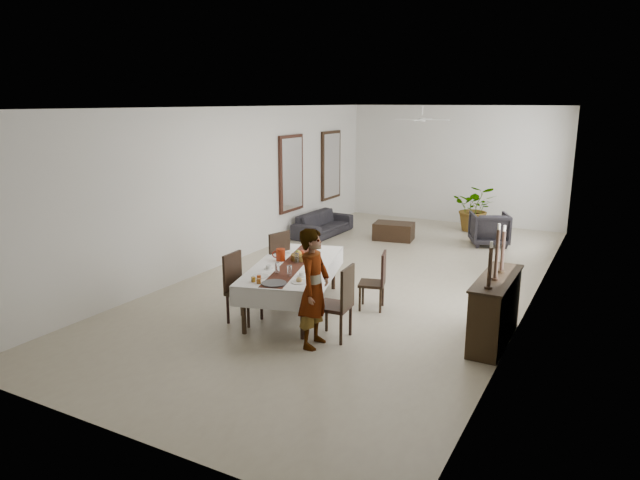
# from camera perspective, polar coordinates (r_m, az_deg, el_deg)

# --- Properties ---
(floor) EXTENTS (6.00, 12.00, 0.00)m
(floor) POSITION_cam_1_polar(r_m,az_deg,el_deg) (10.97, 4.53, -3.86)
(floor) COLOR #B5AB90
(floor) RESTS_ON ground
(ceiling) EXTENTS (6.00, 12.00, 0.02)m
(ceiling) POSITION_cam_1_polar(r_m,az_deg,el_deg) (10.46, 4.87, 13.10)
(ceiling) COLOR white
(ceiling) RESTS_ON wall_back
(wall_back) EXTENTS (6.00, 0.02, 3.20)m
(wall_back) POSITION_cam_1_polar(r_m,az_deg,el_deg) (16.23, 13.33, 7.32)
(wall_back) COLOR silver
(wall_back) RESTS_ON floor
(wall_front) EXTENTS (6.00, 0.02, 3.20)m
(wall_front) POSITION_cam_1_polar(r_m,az_deg,el_deg) (5.77, -20.14, -4.34)
(wall_front) COLOR silver
(wall_front) RESTS_ON floor
(wall_left) EXTENTS (0.02, 12.00, 3.20)m
(wall_left) POSITION_cam_1_polar(r_m,az_deg,el_deg) (12.10, -8.48, 5.47)
(wall_left) COLOR silver
(wall_left) RESTS_ON floor
(wall_right) EXTENTS (0.02, 12.00, 3.20)m
(wall_right) POSITION_cam_1_polar(r_m,az_deg,el_deg) (9.81, 20.97, 2.80)
(wall_right) COLOR silver
(wall_right) RESTS_ON floor
(dining_table_top) EXTENTS (1.62, 2.59, 0.05)m
(dining_table_top) POSITION_cam_1_polar(r_m,az_deg,el_deg) (9.17, -2.71, -2.63)
(dining_table_top) COLOR black
(dining_table_top) RESTS_ON table_leg_fl
(table_leg_fl) EXTENTS (0.09, 0.09, 0.70)m
(table_leg_fl) POSITION_cam_1_polar(r_m,az_deg,el_deg) (8.38, -7.64, -7.05)
(table_leg_fl) COLOR black
(table_leg_fl) RESTS_ON floor
(table_leg_fr) EXTENTS (0.09, 0.09, 0.70)m
(table_leg_fr) POSITION_cam_1_polar(r_m,az_deg,el_deg) (8.14, -1.75, -7.57)
(table_leg_fr) COLOR black
(table_leg_fr) RESTS_ON floor
(table_leg_bl) EXTENTS (0.09, 0.09, 0.70)m
(table_leg_bl) POSITION_cam_1_polar(r_m,az_deg,el_deg) (10.44, -3.41, -2.74)
(table_leg_bl) COLOR black
(table_leg_bl) RESTS_ON floor
(table_leg_br) EXTENTS (0.09, 0.09, 0.70)m
(table_leg_br) POSITION_cam_1_polar(r_m,az_deg,el_deg) (10.24, 1.35, -3.04)
(table_leg_br) COLOR black
(table_leg_br) RESTS_ON floor
(tablecloth_top) EXTENTS (1.85, 2.81, 0.01)m
(tablecloth_top) POSITION_cam_1_polar(r_m,az_deg,el_deg) (9.16, -2.71, -2.45)
(tablecloth_top) COLOR white
(tablecloth_top) RESTS_ON dining_table_top
(tablecloth_drape_left) EXTENTS (0.72, 2.49, 0.30)m
(tablecloth_drape_left) POSITION_cam_1_polar(r_m,az_deg,el_deg) (9.36, -6.17, -3.08)
(tablecloth_drape_left) COLOR white
(tablecloth_drape_left) RESTS_ON dining_table_top
(tablecloth_drape_right) EXTENTS (0.72, 2.49, 0.30)m
(tablecloth_drape_right) POSITION_cam_1_polar(r_m,az_deg,el_deg) (9.07, 0.88, -3.56)
(tablecloth_drape_right) COLOR white
(tablecloth_drape_right) RESTS_ON dining_table_top
(tablecloth_drape_near) EXTENTS (1.14, 0.34, 0.30)m
(tablecloth_drape_near) POSITION_cam_1_polar(r_m,az_deg,el_deg) (8.03, -5.08, -5.94)
(tablecloth_drape_near) COLOR silver
(tablecloth_drape_near) RESTS_ON dining_table_top
(tablecloth_drape_far) EXTENTS (1.14, 0.34, 0.30)m
(tablecloth_drape_far) POSITION_cam_1_polar(r_m,az_deg,el_deg) (10.40, -0.88, -1.30)
(tablecloth_drape_far) COLOR white
(tablecloth_drape_far) RESTS_ON dining_table_top
(table_runner) EXTENTS (1.03, 2.50, 0.00)m
(table_runner) POSITION_cam_1_polar(r_m,az_deg,el_deg) (9.16, -2.71, -2.41)
(table_runner) COLOR #542418
(table_runner) RESTS_ON tablecloth_top
(red_pitcher) EXTENTS (0.19, 0.19, 0.20)m
(red_pitcher) POSITION_cam_1_polar(r_m,az_deg,el_deg) (9.33, -3.97, -1.48)
(red_pitcher) COLOR #94240A
(red_pitcher) RESTS_ON tablecloth_top
(pitcher_handle) EXTENTS (0.12, 0.05, 0.12)m
(pitcher_handle) POSITION_cam_1_polar(r_m,az_deg,el_deg) (9.36, -4.47, -1.45)
(pitcher_handle) COLOR maroon
(pitcher_handle) RESTS_ON red_pitcher
(wine_glass_near) EXTENTS (0.07, 0.07, 0.17)m
(wine_glass_near) POSITION_cam_1_polar(r_m,az_deg,el_deg) (8.50, -3.07, -3.10)
(wine_glass_near) COLOR white
(wine_glass_near) RESTS_ON tablecloth_top
(wine_glass_mid) EXTENTS (0.07, 0.07, 0.17)m
(wine_glass_mid) POSITION_cam_1_polar(r_m,az_deg,el_deg) (8.65, -4.30, -2.82)
(wine_glass_mid) COLOR white
(wine_glass_mid) RESTS_ON tablecloth_top
(wine_glass_far) EXTENTS (0.07, 0.07, 0.17)m
(wine_glass_far) POSITION_cam_1_polar(r_m,az_deg,el_deg) (9.17, -2.34, -1.84)
(wine_glass_far) COLOR silver
(wine_glass_far) RESTS_ON tablecloth_top
(teacup_right) EXTENTS (0.09, 0.09, 0.06)m
(teacup_right) POSITION_cam_1_polar(r_m,az_deg,el_deg) (8.52, -1.80, -3.44)
(teacup_right) COLOR white
(teacup_right) RESTS_ON saucer_right
(saucer_right) EXTENTS (0.15, 0.15, 0.01)m
(saucer_right) POSITION_cam_1_polar(r_m,az_deg,el_deg) (8.53, -1.80, -3.60)
(saucer_right) COLOR white
(saucer_right) RESTS_ON tablecloth_top
(teacup_left) EXTENTS (0.09, 0.09, 0.06)m
(teacup_left) POSITION_cam_1_polar(r_m,az_deg,el_deg) (8.91, -5.17, -2.72)
(teacup_left) COLOR silver
(teacup_left) RESTS_ON saucer_left
(saucer_left) EXTENTS (0.15, 0.15, 0.01)m
(saucer_left) POSITION_cam_1_polar(r_m,az_deg,el_deg) (8.91, -5.16, -2.87)
(saucer_left) COLOR white
(saucer_left) RESTS_ON tablecloth_top
(plate_near_right) EXTENTS (0.24, 0.24, 0.02)m
(plate_near_right) POSITION_cam_1_polar(r_m,az_deg,el_deg) (8.24, -2.11, -4.20)
(plate_near_right) COLOR white
(plate_near_right) RESTS_ON tablecloth_top
(bread_near_right) EXTENTS (0.09, 0.09, 0.09)m
(bread_near_right) POSITION_cam_1_polar(r_m,az_deg,el_deg) (8.23, -2.11, -4.02)
(bread_near_right) COLOR tan
(bread_near_right) RESTS_ON plate_near_right
(plate_near_left) EXTENTS (0.24, 0.24, 0.02)m
(plate_near_left) POSITION_cam_1_polar(r_m,az_deg,el_deg) (8.55, -5.96, -3.61)
(plate_near_left) COLOR silver
(plate_near_left) RESTS_ON tablecloth_top
(plate_far_left) EXTENTS (0.24, 0.24, 0.02)m
(plate_far_left) POSITION_cam_1_polar(r_m,az_deg,el_deg) (9.75, -3.70, -1.38)
(plate_far_left) COLOR white
(plate_far_left) RESTS_ON tablecloth_top
(serving_tray) EXTENTS (0.36, 0.36, 0.02)m
(serving_tray) POSITION_cam_1_polar(r_m,az_deg,el_deg) (8.19, -4.61, -4.34)
(serving_tray) COLOR #3D3E42
(serving_tray) RESTS_ON tablecloth_top
(jam_jar_a) EXTENTS (0.06, 0.06, 0.08)m
(jam_jar_a) POSITION_cam_1_polar(r_m,az_deg,el_deg) (8.22, -6.15, -4.11)
(jam_jar_a) COLOR #924E15
(jam_jar_a) RESTS_ON tablecloth_top
(jam_jar_b) EXTENTS (0.06, 0.06, 0.08)m
(jam_jar_b) POSITION_cam_1_polar(r_m,az_deg,el_deg) (8.30, -6.68, -3.94)
(jam_jar_b) COLOR #855913
(jam_jar_b) RESTS_ON tablecloth_top
(jam_jar_c) EXTENTS (0.06, 0.06, 0.08)m
(jam_jar_c) POSITION_cam_1_polar(r_m,az_deg,el_deg) (8.38, -6.13, -3.76)
(jam_jar_c) COLOR #993F16
(jam_jar_c) RESTS_ON tablecloth_top
(fruit_basket) EXTENTS (0.30, 0.30, 0.10)m
(fruit_basket) POSITION_cam_1_polar(r_m,az_deg,el_deg) (9.36, -2.03, -1.73)
(fruit_basket) COLOR brown
(fruit_basket) RESTS_ON tablecloth_top
(fruit_red) EXTENTS (0.09, 0.09, 0.09)m
(fruit_red) POSITION_cam_1_polar(r_m,az_deg,el_deg) (9.36, -1.82, -1.26)
(fruit_red) COLOR maroon
(fruit_red) RESTS_ON fruit_basket
(fruit_green) EXTENTS (0.08, 0.08, 0.08)m
(fruit_green) POSITION_cam_1_polar(r_m,az_deg,el_deg) (9.38, -2.22, -1.22)
(fruit_green) COLOR olive
(fruit_green) RESTS_ON fruit_basket
(fruit_yellow) EXTENTS (0.08, 0.08, 0.08)m
(fruit_yellow) POSITION_cam_1_polar(r_m,az_deg,el_deg) (9.30, -2.11, -1.36)
(fruit_yellow) COLOR gold
(fruit_yellow) RESTS_ON fruit_basket
(chair_right_near_seat) EXTENTS (0.49, 0.49, 0.05)m
(chair_right_near_seat) POSITION_cam_1_polar(r_m,az_deg,el_deg) (8.12, 1.37, -6.65)
(chair_right_near_seat) COLOR black
(chair_right_near_seat) RESTS_ON chair_right_near_leg_fl
(chair_right_near_leg_fl) EXTENTS (0.05, 0.05, 0.45)m
(chair_right_near_leg_fl) POSITION_cam_1_polar(r_m,az_deg,el_deg) (7.99, 2.10, -8.95)
(chair_right_near_leg_fl) COLOR black
(chair_right_near_leg_fl) RESTS_ON floor
(chair_right_near_leg_fr) EXTENTS (0.05, 0.05, 0.45)m
(chair_right_near_leg_fr) POSITION_cam_1_polar(r_m,az_deg,el_deg) (8.31, 3.05, -8.04)
(chair_right_near_leg_fr) COLOR black
(chair_right_near_leg_fr) RESTS_ON floor
(chair_right_near_leg_bl) EXTENTS (0.05, 0.05, 0.45)m
(chair_right_near_leg_bl) POSITION_cam_1_polar(r_m,az_deg,el_deg) (8.12, -0.38, -8.55)
(chair_right_near_leg_bl) COLOR black
(chair_right_near_leg_bl) RESTS_ON floor
(chair_right_near_leg_br) EXTENTS (0.05, 0.05, 0.45)m
(chair_right_near_leg_br) POSITION_cam_1_polar(r_m,az_deg,el_deg) (8.44, 0.66, -7.67)
(chair_right_near_leg_br) COLOR black
(chair_right_near_leg_br) RESTS_ON floor
(chair_right_near_back) EXTENTS (0.08, 0.46, 0.58)m
(chair_right_near_back) POSITION_cam_1_polar(r_m,az_deg,el_deg) (7.95, 2.77, -4.75)
(chair_right_near_back) COLOR black
(chair_right_near_back) RESTS_ON chair_right_near_seat
(chair_right_far_seat) EXTENTS (0.50, 0.50, 0.05)m
(chair_right_far_seat) POSITION_cam_1_polar(r_m,az_deg,el_deg) (9.30, 5.20, -4.38)
(chair_right_far_seat) COLOR black
(chair_right_far_seat) RESTS_ON chair_right_far_leg_fl
(chair_right_far_leg_fl) EXTENTS (0.05, 0.05, 0.40)m
(chair_right_far_leg_fl) POSITION_cam_1_polar(r_m,az_deg,el_deg) (9.20, 6.06, -6.08)
(chair_right_far_leg_fl) COLOR black
(chair_right_far_leg_fl) RESTS_ON floor
(chair_right_far_leg_fr) EXTENTS (0.05, 0.05, 0.40)m
(chair_right_far_leg_fr) POSITION_cam_1_polar(r_m,az_deg,el_deg) (9.51, 6.30, -5.42)
(chair_right_far_leg_fr) COLOR black
(chair_right_far_leg_fr) RESTS_ON floor
(chair_right_far_leg_bl) EXTENTS (0.05, 0.05, 0.40)m
(chair_right_far_leg_bl) POSITION_cam_1_polar(r_m,az_deg,el_deg) (9.24, 4.01, -5.95)
(chair_right_far_leg_bl) COLOR black
(chair_right_far_leg_bl) RESTS_ON floor
(chair_right_far_leg_br) EXTENTS (0.05, 0.05, 0.40)m
(chair_right_far_leg_br) POSITION_cam_1_polar(r_m,az_deg,el_deg) (9.55, 4.32, -5.29)
(chair_right_far_leg_br) COLOR black
(chair_right_far_leg_br) RESTS_ON floor
(chair_right_far_back) EXTENTS (0.14, 0.40, 0.52)m
(chair_right_far_back) POSITION_cam_1_polar(r_m,az_deg,el_deg) (9.20, 6.37, -2.81)
(chair_right_far_back) COLOR black
(chair_right_far_back) RESTS_ON chair_right_far_seat
(chair_left_near_seat) EXTENTS (0.47, 0.47, 0.05)m
(chair_left_near_seat) POSITION_cam_1_polar(r_m,az_deg,el_deg) (8.79, -7.58, -5.19)
(chair_left_near_seat) COLOR black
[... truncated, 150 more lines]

